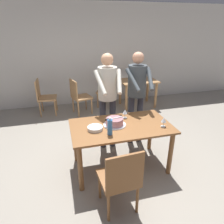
{
  "coord_description": "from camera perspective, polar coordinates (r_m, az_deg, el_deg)",
  "views": [
    {
      "loc": [
        -0.83,
        -2.56,
        2.13
      ],
      "look_at": [
        -0.09,
        0.18,
        0.9
      ],
      "focal_mm": 32.34,
      "sensor_mm": 36.0,
      "label": 1
    }
  ],
  "objects": [
    {
      "name": "back_wall",
      "position": [
        5.84,
        -7.0,
        15.57
      ],
      "size": [
        10.0,
        0.12,
        2.7
      ],
      "primitive_type": "cube",
      "color": "silver",
      "rests_on": "ground_plane"
    },
    {
      "name": "plate_stack",
      "position": [
        2.89,
        -4.8,
        -4.58
      ],
      "size": [
        0.22,
        0.22,
        0.05
      ],
      "color": "white",
      "rests_on": "main_dining_table"
    },
    {
      "name": "main_dining_table",
      "position": [
        3.07,
        2.53,
        -5.7
      ],
      "size": [
        1.49,
        0.85,
        0.75
      ],
      "color": "brown",
      "rests_on": "ground_plane"
    },
    {
      "name": "person_standing_beside",
      "position": [
        3.64,
        7.02,
        6.42
      ],
      "size": [
        0.47,
        0.55,
        1.72
      ],
      "color": "#2D2D38",
      "rests_on": "ground_plane"
    },
    {
      "name": "background_chair_1",
      "position": [
        5.36,
        -18.68,
        4.36
      ],
      "size": [
        0.47,
        0.47,
        0.9
      ],
      "color": "tan",
      "rests_on": "ground_plane"
    },
    {
      "name": "chair_near_side",
      "position": [
        2.47,
        2.38,
        -18.21
      ],
      "size": [
        0.47,
        0.47,
        0.9
      ],
      "color": "brown",
      "rests_on": "ground_plane"
    },
    {
      "name": "cake_on_platter",
      "position": [
        3.0,
        0.74,
        -2.83
      ],
      "size": [
        0.34,
        0.34,
        0.11
      ],
      "color": "silver",
      "rests_on": "main_dining_table"
    },
    {
      "name": "background_table",
      "position": [
        5.66,
        7.36,
        7.3
      ],
      "size": [
        1.0,
        0.7,
        0.74
      ],
      "color": "tan",
      "rests_on": "ground_plane"
    },
    {
      "name": "wine_glass_near",
      "position": [
        3.03,
        14.42,
        -2.24
      ],
      "size": [
        0.08,
        0.08,
        0.14
      ],
      "color": "silver",
      "rests_on": "main_dining_table"
    },
    {
      "name": "person_cutting_cake",
      "position": [
        3.45,
        -1.26,
        5.64
      ],
      "size": [
        0.47,
        0.56,
        1.72
      ],
      "color": "#2D2D38",
      "rests_on": "ground_plane"
    },
    {
      "name": "background_chair_2",
      "position": [
        5.62,
        -1.14,
        6.47
      ],
      "size": [
        0.58,
        0.58,
        0.9
      ],
      "color": "tan",
      "rests_on": "ground_plane"
    },
    {
      "name": "background_chair_0",
      "position": [
        5.17,
        -9.33,
        4.63
      ],
      "size": [
        0.55,
        0.55,
        0.9
      ],
      "color": "tan",
      "rests_on": "ground_plane"
    },
    {
      "name": "ground_plane",
      "position": [
        3.43,
        2.34,
        -15.0
      ],
      "size": [
        14.0,
        14.0,
        0.0
      ],
      "primitive_type": "plane",
      "color": "gray"
    },
    {
      "name": "cake_knife",
      "position": [
        2.95,
        -0.51,
        -1.96
      ],
      "size": [
        0.27,
        0.07,
        0.02
      ],
      "color": "silver",
      "rests_on": "cake_on_platter"
    },
    {
      "name": "wine_glass_far",
      "position": [
        3.22,
        3.68,
        0.02
      ],
      "size": [
        0.08,
        0.08,
        0.14
      ],
      "color": "silver",
      "rests_on": "main_dining_table"
    },
    {
      "name": "water_bottle",
      "position": [
        2.73,
        -0.6,
        -4.2
      ],
      "size": [
        0.07,
        0.07,
        0.25
      ],
      "color": "#387AC6",
      "rests_on": "main_dining_table"
    }
  ]
}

